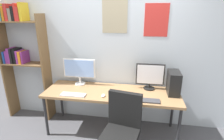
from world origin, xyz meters
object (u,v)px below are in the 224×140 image
Objects in this scene: keyboard_left at (73,95)px; keyboard_right at (147,101)px; bookshelf at (20,48)px; computer_mouse at (103,96)px; monitor_right at (150,76)px; office_chair at (122,137)px; desk at (111,94)px; monitor_left at (79,70)px; pc_tower at (174,83)px.

keyboard_left and keyboard_right have the same top height.
bookshelf is 1.76m from computer_mouse.
bookshelf is at bearing 179.56° from monitor_right.
computer_mouse is (-0.34, 0.45, 0.35)m from office_chair.
keyboard_left is (-0.56, -0.23, 0.06)m from desk.
monitor_right is (1.20, -0.00, -0.04)m from monitor_left.
monitor_right is at bearing 19.48° from desk.
pc_tower reaches higher than keyboard_right.
bookshelf is 1.14m from monitor_left.
bookshelf is 2.32m from monitor_right.
computer_mouse reaches higher than keyboard_right.
monitor_right is at bearing 84.83° from keyboard_right.
keyboard_right is (0.56, -0.23, 0.06)m from desk.
computer_mouse is at bearing -38.56° from monitor_left.
monitor_left is 1.56m from pc_tower.
monitor_right is 1.27× the size of keyboard_right.
office_chair is 0.62m from keyboard_right.
computer_mouse is at bearing -14.77° from bookshelf.
pc_tower is (0.36, -0.11, -0.05)m from monitor_right.
keyboard_right is (0.32, 0.41, 0.35)m from office_chair.
keyboard_left is at bearing 180.00° from keyboard_right.
monitor_right is (2.29, -0.02, -0.39)m from bookshelf.
computer_mouse is (1.60, -0.42, -0.60)m from bookshelf.
bookshelf reaches higher than keyboard_left.
bookshelf is 2.38m from keyboard_right.
desk is 0.99m from pc_tower.
desk is 0.61m from keyboard_left.
monitor_right reaches higher than keyboard_left.
office_chair is 1.08m from monitor_right.
desk is 1.83m from bookshelf.
desk is 0.70m from monitor_right.
desk is 0.22m from computer_mouse.
monitor_left is 1.27m from keyboard_right.
computer_mouse is (-1.05, -0.29, -0.16)m from pc_tower.
bookshelf is at bearing 172.26° from desk.
monitor_left is (1.09, -0.02, -0.35)m from bookshelf.
monitor_right is (0.60, 0.21, 0.28)m from desk.
keyboard_left is (0.04, -0.44, -0.26)m from monitor_left.
pc_tower is 0.54m from keyboard_right.
pc_tower reaches higher than desk.
monitor_left is 0.51m from keyboard_left.
keyboard_right is at bearing 52.22° from office_chair.
desk is at bearing -7.74° from bookshelf.
keyboard_right is at bearing -3.38° from computer_mouse.
bookshelf is 5.89× the size of pc_tower.
pc_tower is at bearing 39.66° from keyboard_right.
keyboard_left is at bearing -22.13° from bookshelf.
pc_tower is at bearing 45.95° from office_chair.
keyboard_left is at bearing -167.74° from pc_tower.
computer_mouse is (0.47, 0.04, 0.01)m from keyboard_left.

